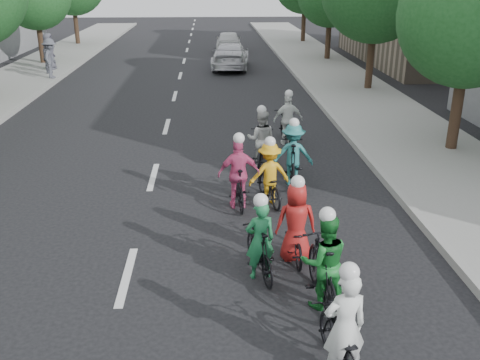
{
  "coord_description": "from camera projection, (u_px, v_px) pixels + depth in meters",
  "views": [
    {
      "loc": [
        1.56,
        -8.41,
        5.09
      ],
      "look_at": [
        2.16,
        2.07,
        1.0
      ],
      "focal_mm": 40.0,
      "sensor_mm": 36.0,
      "label": 1
    }
  ],
  "objects": [
    {
      "name": "ground",
      "position": [
        127.0,
        276.0,
        9.59
      ],
      "size": [
        120.0,
        120.0,
        0.0
      ],
      "primitive_type": "plane",
      "color": "black",
      "rests_on": "ground"
    },
    {
      "name": "sidewalk_right",
      "position": [
        389.0,
        121.0,
        19.29
      ],
      "size": [
        4.0,
        80.0,
        0.15
      ],
      "primitive_type": "cube",
      "color": "gray",
      "rests_on": "ground"
    },
    {
      "name": "curb_right",
      "position": [
        336.0,
        122.0,
        19.18
      ],
      "size": [
        0.18,
        80.0,
        0.18
      ],
      "primitive_type": "cube",
      "color": "#999993",
      "rests_on": "ground"
    },
    {
      "name": "tree_r_0",
      "position": [
        471.0,
        16.0,
        14.76
      ],
      "size": [
        4.0,
        4.0,
        5.97
      ],
      "color": "black",
      "rests_on": "ground"
    },
    {
      "name": "cyclist_0",
      "position": [
        342.0,
        339.0,
        7.07
      ],
      "size": [
        0.8,
        1.71,
        1.75
      ],
      "rotation": [
        0.0,
        0.0,
        3.28
      ],
      "color": "black",
      "rests_on": "ground"
    },
    {
      "name": "cyclist_1",
      "position": [
        323.0,
        267.0,
        8.58
      ],
      "size": [
        0.8,
        1.89,
        1.75
      ],
      "rotation": [
        0.0,
        0.0,
        3.18
      ],
      "color": "black",
      "rests_on": "ground"
    },
    {
      "name": "cyclist_2",
      "position": [
        269.0,
        179.0,
        12.46
      ],
      "size": [
        1.05,
        1.73,
        1.64
      ],
      "rotation": [
        0.0,
        0.0,
        3.35
      ],
      "color": "black",
      "rests_on": "ground"
    },
    {
      "name": "cyclist_3",
      "position": [
        239.0,
        180.0,
        12.24
      ],
      "size": [
        0.99,
        1.67,
        1.79
      ],
      "rotation": [
        0.0,
        0.0,
        3.21
      ],
      "color": "black",
      "rests_on": "ground"
    },
    {
      "name": "cyclist_4",
      "position": [
        295.0,
        230.0,
        10.0
      ],
      "size": [
        0.76,
        1.52,
        1.7
      ],
      "rotation": [
        0.0,
        0.0,
        3.14
      ],
      "color": "black",
      "rests_on": "ground"
    },
    {
      "name": "cyclist_5",
      "position": [
        260.0,
        247.0,
        9.44
      ],
      "size": [
        0.74,
        1.6,
        1.61
      ],
      "rotation": [
        0.0,
        0.0,
        3.34
      ],
      "color": "black",
      "rests_on": "ground"
    },
    {
      "name": "cyclist_6",
      "position": [
        261.0,
        145.0,
        14.83
      ],
      "size": [
        0.92,
        1.89,
        1.75
      ],
      "rotation": [
        0.0,
        0.0,
        2.98
      ],
      "color": "black",
      "rests_on": "ground"
    },
    {
      "name": "cyclist_7",
      "position": [
        292.0,
        158.0,
        13.58
      ],
      "size": [
        1.08,
        1.93,
        1.75
      ],
      "rotation": [
        0.0,
        0.0,
        3.04
      ],
      "color": "black",
      "rests_on": "ground"
    },
    {
      "name": "cyclist_8",
      "position": [
        288.0,
        125.0,
        16.82
      ],
      "size": [
        0.96,
        1.92,
        1.74
      ],
      "rotation": [
        0.0,
        0.0,
        3.24
      ],
      "color": "black",
      "rests_on": "ground"
    },
    {
      "name": "follow_car_lead",
      "position": [
        230.0,
        56.0,
        30.05
      ],
      "size": [
        2.41,
        5.05,
        1.42
      ],
      "primitive_type": "imported",
      "rotation": [
        0.0,
        0.0,
        3.05
      ],
      "color": "silver",
      "rests_on": "ground"
    },
    {
      "name": "follow_car_trail",
      "position": [
        229.0,
        41.0,
        36.4
      ],
      "size": [
        1.8,
        4.21,
        1.42
      ],
      "primitive_type": "imported",
      "rotation": [
        0.0,
        0.0,
        3.11
      ],
      "color": "silver",
      "rests_on": "ground"
    },
    {
      "name": "spectator_0",
      "position": [
        51.0,
        58.0,
        26.46
      ],
      "size": [
        0.76,
        1.27,
        1.93
      ],
      "primitive_type": "imported",
      "rotation": [
        0.0,
        0.0,
        1.6
      ],
      "color": "#50535E",
      "rests_on": "sidewalk_left"
    },
    {
      "name": "spectator_1",
      "position": [
        47.0,
        58.0,
        27.76
      ],
      "size": [
        0.5,
        0.98,
        1.61
      ],
      "primitive_type": "imported",
      "rotation": [
        0.0,
        0.0,
        1.69
      ],
      "color": "#4F525D",
      "rests_on": "sidewalk_left"
    },
    {
      "name": "spectator_2",
      "position": [
        49.0,
        51.0,
        28.86
      ],
      "size": [
        0.66,
        0.97,
        1.92
      ],
      "primitive_type": "imported",
      "rotation": [
        0.0,
        0.0,
        1.52
      ],
      "color": "#494955",
      "rests_on": "sidewalk_left"
    }
  ]
}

